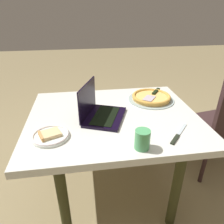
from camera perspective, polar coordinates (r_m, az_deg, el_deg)
ground_plane at (r=1.86m, az=0.30°, el=-20.32°), size 12.00×12.00×0.00m
dining_table at (r=1.45m, az=0.36°, el=-3.79°), size 1.13×0.93×0.71m
laptop at (r=1.36m, az=-3.47°, el=0.25°), size 0.33×0.37×0.23m
pizza_plate at (r=1.23m, az=-16.57°, el=-6.18°), size 0.21×0.21×0.04m
pizza_tray at (r=1.65m, az=10.72°, el=3.97°), size 0.35×0.35×0.04m
table_knife at (r=1.25m, az=17.56°, el=-6.17°), size 0.18×0.20×0.01m
drink_cup at (r=1.09m, az=8.32°, el=-7.40°), size 0.08×0.08×0.11m
chair_near at (r=1.93m, az=27.95°, el=-2.11°), size 0.45×0.45×0.94m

